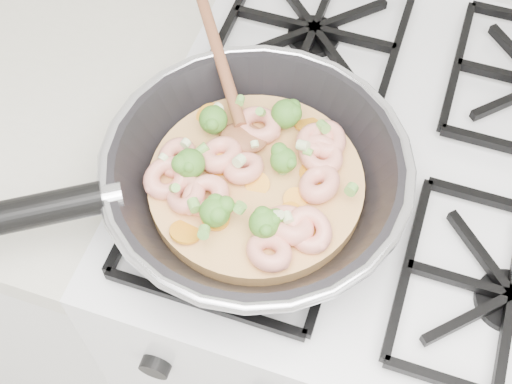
% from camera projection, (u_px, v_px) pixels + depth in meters
% --- Properties ---
extents(stove, '(0.60, 0.60, 0.92)m').
position_uv_depth(stove, '(355.00, 300.00, 1.22)').
color(stove, white).
rests_on(stove, ground).
extents(skillet, '(0.47, 0.45, 0.09)m').
position_uv_depth(skillet, '(251.00, 177.00, 0.76)').
color(skillet, black).
rests_on(skillet, stove).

